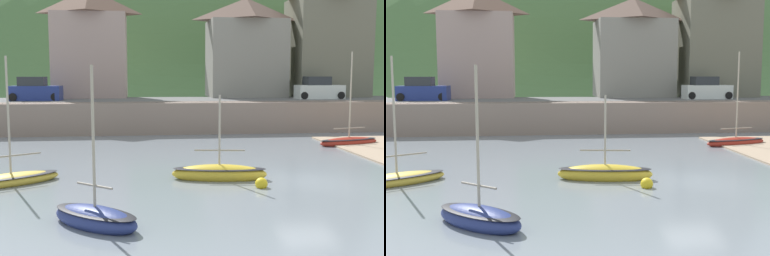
% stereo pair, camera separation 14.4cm
% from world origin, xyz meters
% --- Properties ---
extents(quay_seawall, '(48.00, 9.40, 2.40)m').
position_xyz_m(quay_seawall, '(0.00, 17.50, 1.36)').
color(quay_seawall, gray).
rests_on(quay_seawall, ground).
extents(hillside_backdrop, '(80.00, 44.00, 25.59)m').
position_xyz_m(hillside_backdrop, '(3.13, 55.20, 8.96)').
color(hillside_backdrop, '#517945').
rests_on(hillside_backdrop, ground).
extents(waterfront_building_left, '(6.85, 4.89, 9.86)m').
position_xyz_m(waterfront_building_left, '(-11.72, 25.20, 7.42)').
color(waterfront_building_left, '#AC9289').
rests_on(waterfront_building_left, ground).
extents(waterfront_building_centre, '(7.41, 5.37, 9.27)m').
position_xyz_m(waterfront_building_centre, '(2.84, 25.20, 7.12)').
color(waterfront_building_centre, gray).
rests_on(waterfront_building_centre, ground).
extents(waterfront_building_right, '(7.17, 6.06, 11.51)m').
position_xyz_m(waterfront_building_right, '(10.83, 25.20, 8.24)').
color(waterfront_building_right, '#6C6B59').
rests_on(waterfront_building_right, ground).
extents(church_with_spire, '(3.00, 3.00, 16.71)m').
position_xyz_m(church_with_spire, '(15.00, 29.20, 11.01)').
color(church_with_spire, gray).
rests_on(church_with_spire, ground).
extents(rowboat_small_beached, '(4.14, 3.25, 5.47)m').
position_xyz_m(rowboat_small_beached, '(-12.60, 0.80, 0.22)').
color(rowboat_small_beached, gold).
rests_on(rowboat_small_beached, ground).
extents(dinghy_open_wooden, '(3.24, 2.96, 5.05)m').
position_xyz_m(dinghy_open_wooden, '(-8.57, -5.10, 0.27)').
color(dinghy_open_wooden, navy).
rests_on(dinghy_open_wooden, ground).
extents(sailboat_nearest_shore, '(4.52, 2.10, 6.15)m').
position_xyz_m(sailboat_nearest_shore, '(6.26, 9.69, 0.25)').
color(sailboat_nearest_shore, '#A72A1D').
rests_on(sailboat_nearest_shore, ground).
extents(motorboat_with_cabin, '(4.28, 1.71, 3.89)m').
position_xyz_m(motorboat_with_cabin, '(-3.76, 0.77, 0.27)').
color(motorboat_with_cabin, gold).
rests_on(motorboat_with_cabin, ground).
extents(parked_car_near_slipway, '(4.16, 1.85, 1.95)m').
position_xyz_m(parked_car_near_slipway, '(-15.82, 20.70, 3.20)').
color(parked_car_near_slipway, navy).
rests_on(parked_car_near_slipway, ground).
extents(parked_car_by_wall, '(4.13, 1.82, 1.95)m').
position_xyz_m(parked_car_by_wall, '(8.43, 20.70, 3.20)').
color(parked_car_by_wall, silver).
rests_on(parked_car_by_wall, ground).
extents(mooring_buoy, '(0.51, 0.51, 0.51)m').
position_xyz_m(mooring_buoy, '(-2.31, -0.90, 0.15)').
color(mooring_buoy, yellow).
rests_on(mooring_buoy, ground).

